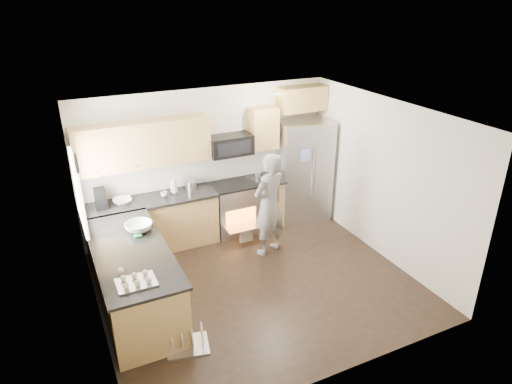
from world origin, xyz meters
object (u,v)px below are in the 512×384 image
stove_range (234,197)px  refrigerator (303,170)px  person (269,205)px  dish_rack (187,342)px

stove_range → refrigerator: (1.42, -0.02, 0.28)m
person → dish_rack: (-1.94, -1.59, -0.79)m
stove_range → dish_rack: stove_range is taller
refrigerator → dish_rack: 4.11m
stove_range → person: bearing=-76.0°
stove_range → dish_rack: size_ratio=3.02×
refrigerator → dish_rack: (-3.13, -2.51, -0.87)m
person → stove_range: bearing=-95.7°
refrigerator → person: size_ratio=1.09×
stove_range → person: (0.23, -0.94, 0.20)m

